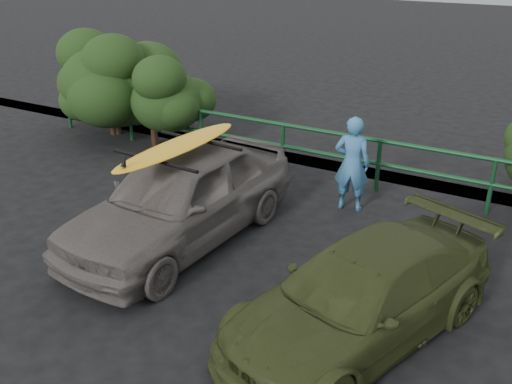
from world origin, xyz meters
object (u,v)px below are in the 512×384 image
sedan (181,197)px  olive_vehicle (361,296)px  guardrail (329,156)px  man (352,164)px  surfboard (178,146)px

sedan → olive_vehicle: bearing=-11.8°
guardrail → sedan: (-1.08, -3.35, 0.22)m
guardrail → man: bearing=-49.8°
sedan → surfboard: (0.00, 0.00, 0.84)m
olive_vehicle → man: man is taller
guardrail → olive_vehicle: 4.79m
olive_vehicle → man: bearing=132.6°
olive_vehicle → surfboard: surfboard is taller
guardrail → sedan: size_ratio=3.21×
olive_vehicle → man: (-1.37, 3.28, 0.28)m
olive_vehicle → surfboard: 3.54m
guardrail → man: 1.32m
surfboard → man: bearing=55.1°
sedan → surfboard: bearing=0.0°
guardrail → man: (0.83, -0.98, 0.33)m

